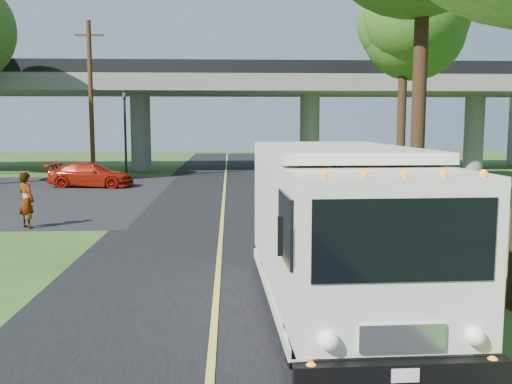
{
  "coord_description": "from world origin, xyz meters",
  "views": [
    {
      "loc": [
        0.28,
        -8.77,
        3.34
      ],
      "look_at": [
        0.94,
        5.64,
        1.6
      ],
      "focal_mm": 40.0,
      "sensor_mm": 36.0,
      "label": 1
    }
  ],
  "objects": [
    {
      "name": "ground",
      "position": [
        0.0,
        0.0,
        0.0
      ],
      "size": [
        120.0,
        120.0,
        0.0
      ],
      "primitive_type": "plane",
      "color": "#2C4518",
      "rests_on": "ground"
    },
    {
      "name": "road",
      "position": [
        0.0,
        10.0,
        0.01
      ],
      "size": [
        7.0,
        90.0,
        0.02
      ],
      "primitive_type": "cube",
      "color": "black",
      "rests_on": "ground"
    },
    {
      "name": "lane_line",
      "position": [
        0.0,
        10.0,
        0.03
      ],
      "size": [
        0.12,
        90.0,
        0.01
      ],
      "primitive_type": "cube",
      "color": "gold",
      "rests_on": "road"
    },
    {
      "name": "overpass",
      "position": [
        0.0,
        32.0,
        4.56
      ],
      "size": [
        54.0,
        10.0,
        7.3
      ],
      "color": "slate",
      "rests_on": "ground"
    },
    {
      "name": "traffic_signal",
      "position": [
        -6.0,
        26.0,
        3.2
      ],
      "size": [
        0.18,
        0.22,
        5.2
      ],
      "color": "black",
      "rests_on": "ground"
    },
    {
      "name": "utility_pole",
      "position": [
        -7.5,
        24.0,
        4.59
      ],
      "size": [
        1.6,
        0.26,
        9.0
      ],
      "color": "#472D19",
      "rests_on": "ground"
    },
    {
      "name": "tree_right_far",
      "position": [
        9.21,
        19.84,
        8.3
      ],
      "size": [
        5.77,
        5.67,
        10.99
      ],
      "color": "#382314",
      "rests_on": "ground"
    },
    {
      "name": "step_van",
      "position": [
        2.2,
        0.97,
        1.59
      ],
      "size": [
        2.78,
        7.05,
        2.93
      ],
      "rotation": [
        0.0,
        0.0,
        0.03
      ],
      "color": "silver",
      "rests_on": "ground"
    },
    {
      "name": "red_sedan",
      "position": [
        -7.01,
        21.43,
        0.65
      ],
      "size": [
        4.66,
        2.42,
        1.29
      ],
      "primitive_type": "imported",
      "rotation": [
        0.0,
        0.0,
        1.43
      ],
      "color": "#9D1909",
      "rests_on": "ground"
    },
    {
      "name": "pedestrian",
      "position": [
        -6.19,
        9.5,
        0.9
      ],
      "size": [
        0.78,
        0.75,
        1.81
      ],
      "primitive_type": "imported",
      "rotation": [
        0.0,
        0.0,
        2.45
      ],
      "color": "gray",
      "rests_on": "ground"
    }
  ]
}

